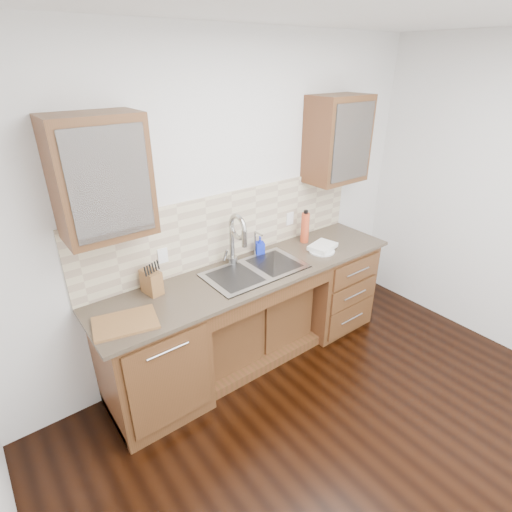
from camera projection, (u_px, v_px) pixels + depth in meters
ground at (381, 475)px, 2.70m from camera, size 4.00×3.50×0.10m
wall_back at (227, 207)px, 3.36m from camera, size 4.00×0.10×2.70m
base_cabinet_left at (152, 361)px, 2.99m from camera, size 0.70×0.62×0.88m
base_cabinet_center at (247, 320)px, 3.61m from camera, size 1.20×0.44×0.70m
base_cabinet_right at (328, 283)px, 4.02m from camera, size 0.70×0.62×0.88m
countertop at (254, 272)px, 3.29m from camera, size 2.70×0.65×0.03m
backsplash at (232, 225)px, 3.38m from camera, size 2.70×0.02×0.59m
sink at (255, 280)px, 3.31m from camera, size 0.84×0.46×0.19m
faucet at (232, 242)px, 3.31m from camera, size 0.04×0.04×0.40m
filter_tap at (255, 242)px, 3.49m from camera, size 0.02×0.02×0.24m
upper_cabinet_left at (100, 178)px, 2.42m from camera, size 0.55×0.34×0.75m
upper_cabinet_right at (337, 140)px, 3.56m from camera, size 0.55×0.34×0.75m
outlet_left at (163, 256)px, 3.05m from camera, size 0.08×0.01×0.12m
outlet_right at (290, 219)px, 3.76m from camera, size 0.08×0.01×0.12m
soap_bottle at (260, 245)px, 3.52m from camera, size 0.10×0.10×0.17m
water_bottle at (305, 228)px, 3.73m from camera, size 0.10×0.10×0.29m
plate at (322, 251)px, 3.60m from camera, size 0.29×0.29×0.01m
dish_towel at (323, 246)px, 3.61m from camera, size 0.29×0.24×0.04m
knife_block at (152, 282)px, 2.93m from camera, size 0.12×0.18×0.18m
cutting_board at (125, 323)px, 2.61m from camera, size 0.46×0.37×0.02m
cup_left_a at (78, 189)px, 2.36m from camera, size 0.16×0.16×0.11m
cup_left_b at (125, 182)px, 2.52m from camera, size 0.13×0.13×0.10m
cup_right_a at (327, 147)px, 3.52m from camera, size 0.14×0.14×0.10m
cup_right_b at (348, 144)px, 3.66m from camera, size 0.12×0.12×0.09m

